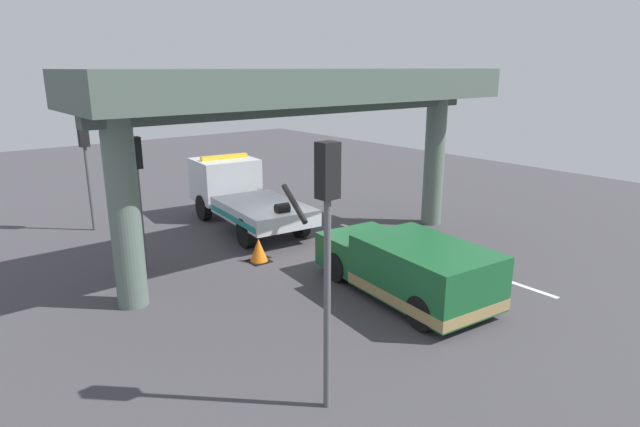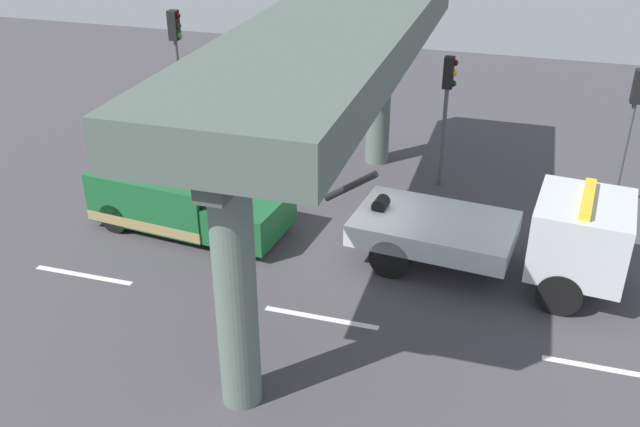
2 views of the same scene
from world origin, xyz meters
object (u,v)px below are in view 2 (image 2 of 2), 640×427
(towed_van_green, at_px, (183,200))
(traffic_cone_orange, at_px, (365,210))
(traffic_light_far, at_px, (447,93))
(traffic_light_near, at_px, (177,52))
(tow_truck_white, at_px, (516,233))
(traffic_light_mid, at_px, (634,109))

(towed_van_green, relative_size, traffic_cone_orange, 7.25)
(towed_van_green, distance_m, traffic_light_far, 8.07)
(towed_van_green, distance_m, traffic_light_near, 5.76)
(tow_truck_white, relative_size, towed_van_green, 1.36)
(traffic_light_mid, xyz_separation_m, traffic_cone_orange, (-6.63, -2.97, -2.56))
(traffic_light_near, xyz_separation_m, traffic_light_mid, (13.50, 0.00, -0.49))
(traffic_light_mid, bearing_deg, traffic_light_far, -180.00)
(tow_truck_white, relative_size, traffic_light_near, 1.56)
(traffic_light_near, bearing_deg, traffic_light_mid, 0.00)
(traffic_light_mid, bearing_deg, traffic_light_near, 180.00)
(traffic_light_far, bearing_deg, towed_van_green, -143.66)
(towed_van_green, xyz_separation_m, traffic_light_far, (6.28, 4.62, 2.10))
(tow_truck_white, bearing_deg, traffic_light_far, 116.67)
(towed_van_green, bearing_deg, traffic_light_mid, 22.27)
(traffic_light_mid, bearing_deg, traffic_cone_orange, -155.90)
(towed_van_green, xyz_separation_m, traffic_cone_orange, (4.64, 1.65, -0.42))
(tow_truck_white, relative_size, traffic_light_mid, 1.84)
(traffic_light_far, bearing_deg, traffic_light_mid, 0.00)
(towed_van_green, distance_m, traffic_cone_orange, 4.95)
(traffic_cone_orange, bearing_deg, traffic_light_near, 156.63)
(traffic_light_far, height_order, traffic_cone_orange, traffic_light_far)
(tow_truck_white, xyz_separation_m, traffic_cone_orange, (-4.00, 1.74, -0.85))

